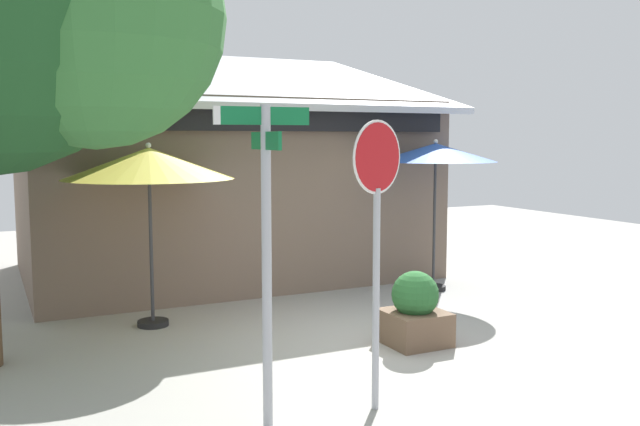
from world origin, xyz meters
name	(u,v)px	position (x,y,z in m)	size (l,w,h in m)	color
ground_plane	(363,347)	(0.00, 0.00, -0.05)	(28.00, 28.00, 0.10)	#9E9B93
cafe_building	(220,184)	(-0.13, 5.52, 1.77)	(7.83, 5.70, 4.61)	#705B4C
street_sign_post	(266,234)	(-2.10, -1.88, 1.81)	(0.88, 0.82, 2.97)	#A8AAB2
stop_sign	(377,213)	(-0.98, -1.94, 1.95)	(0.67, 0.26, 2.84)	#A8AAB2
patio_umbrella_mustard_left	(149,164)	(-2.28, 2.06, 2.30)	(2.38, 2.38, 2.61)	black
patio_umbrella_royal_blue_center	(436,154)	(2.70, 2.22, 2.39)	(2.11, 2.11, 2.65)	black
sidewalk_planter	(415,312)	(0.59, -0.32, 0.43)	(0.75, 0.75, 0.96)	brown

